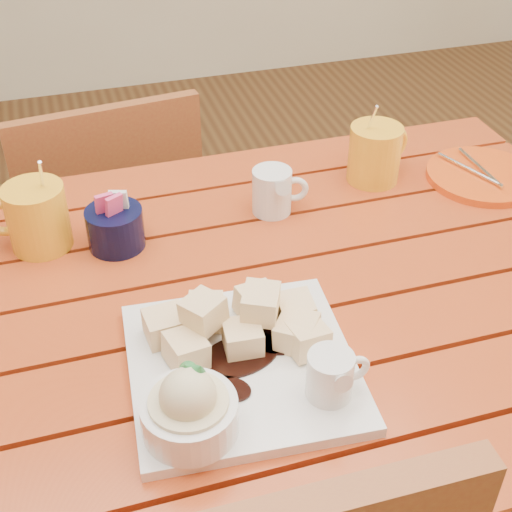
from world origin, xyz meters
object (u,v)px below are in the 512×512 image
object	(u,v)px
coffee_mug_right	(376,152)
orange_saucer	(484,176)
dessert_plate	(234,365)
chair_far	(112,235)
table	(243,352)
coffee_mug_left	(35,216)

from	to	relation	value
coffee_mug_right	orange_saucer	size ratio (longest dim) A/B	0.77
orange_saucer	dessert_plate	bearing A→B (deg)	-148.31
coffee_mug_right	chair_far	bearing A→B (deg)	113.53
table	dessert_plate	bearing A→B (deg)	-109.40
table	coffee_mug_left	xyz separation A→B (m)	(-0.26, 0.20, 0.16)
dessert_plate	chair_far	size ratio (longest dim) A/B	0.36
dessert_plate	orange_saucer	world-z (taller)	dessert_plate
coffee_mug_right	chair_far	xyz separation A→B (m)	(-0.43, 0.40, -0.35)
table	coffee_mug_left	world-z (taller)	coffee_mug_left
table	orange_saucer	bearing A→B (deg)	20.24
coffee_mug_right	coffee_mug_left	bearing A→B (deg)	160.14
coffee_mug_left	coffee_mug_right	xyz separation A→B (m)	(0.56, 0.03, -0.00)
table	chair_far	size ratio (longest dim) A/B	1.50
coffee_mug_right	chair_far	world-z (taller)	coffee_mug_right
dessert_plate	coffee_mug_right	distance (m)	0.53
orange_saucer	chair_far	distance (m)	0.83
table	dessert_plate	xyz separation A→B (m)	(-0.05, -0.15, 0.14)
table	coffee_mug_left	size ratio (longest dim) A/B	8.01
dessert_plate	chair_far	world-z (taller)	dessert_plate
coffee_mug_left	orange_saucer	distance (m)	0.74
orange_saucer	chair_far	size ratio (longest dim) A/B	0.24
table	dessert_plate	size ratio (longest dim) A/B	4.19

